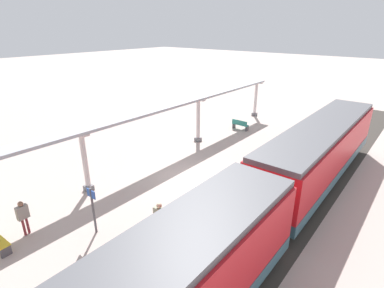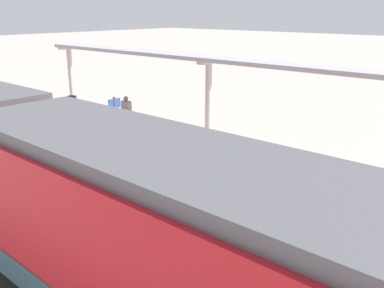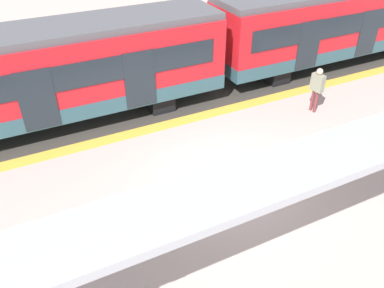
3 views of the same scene
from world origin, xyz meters
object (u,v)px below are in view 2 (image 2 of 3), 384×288
at_px(bench_near_end, 109,118).
at_px(passenger_waiting_near_edge, 86,148).
at_px(passenger_by_the_benches, 126,110).
at_px(canopy_pillar_third, 208,102).
at_px(platform_info_sign, 115,119).
at_px(canopy_pillar_fourth, 71,77).
at_px(trash_bin, 73,105).

height_order(bench_near_end, passenger_waiting_near_edge, passenger_waiting_near_edge).
bearing_deg(bench_near_end, passenger_by_the_benches, -86.76).
bearing_deg(canopy_pillar_third, platform_info_sign, 151.72).
bearing_deg(passenger_by_the_benches, canopy_pillar_third, -72.56).
bearing_deg(canopy_pillar_fourth, passenger_waiting_near_edge, -121.48).
bearing_deg(passenger_waiting_near_edge, platform_info_sign, 31.65).
bearing_deg(canopy_pillar_third, passenger_by_the_benches, 107.44).
relative_size(canopy_pillar_fourth, passenger_waiting_near_edge, 1.96).
bearing_deg(canopy_pillar_fourth, bench_near_end, -104.53).
distance_m(canopy_pillar_fourth, bench_near_end, 5.23).
distance_m(canopy_pillar_fourth, trash_bin, 2.00).
bearing_deg(trash_bin, passenger_by_the_benches, -93.75).
bearing_deg(passenger_waiting_near_edge, trash_bin, 59.00).
bearing_deg(passenger_by_the_benches, passenger_waiting_near_edge, -143.28).
relative_size(platform_info_sign, passenger_waiting_near_edge, 1.27).
height_order(platform_info_sign, passenger_waiting_near_edge, platform_info_sign).
relative_size(canopy_pillar_third, canopy_pillar_fourth, 1.00).
relative_size(bench_near_end, passenger_waiting_near_edge, 0.88).
bearing_deg(bench_near_end, canopy_pillar_fourth, 75.47).
bearing_deg(bench_near_end, canopy_pillar_third, -75.87).
bearing_deg(passenger_by_the_benches, trash_bin, 86.25).
xyz_separation_m(bench_near_end, passenger_by_the_benches, (0.07, -1.22, 0.58)).
distance_m(canopy_pillar_third, passenger_waiting_near_edge, 5.94).
distance_m(platform_info_sign, passenger_by_the_benches, 2.99).
relative_size(canopy_pillar_fourth, platform_info_sign, 1.55).
relative_size(trash_bin, passenger_waiting_near_edge, 0.56).
bearing_deg(canopy_pillar_third, bench_near_end, 104.13).
xyz_separation_m(canopy_pillar_third, trash_bin, (-0.88, 8.66, -1.24)).
bearing_deg(passenger_by_the_benches, bench_near_end, 93.24).
relative_size(canopy_pillar_third, passenger_waiting_near_edge, 1.96).
xyz_separation_m(canopy_pillar_fourth, passenger_by_the_benches, (-1.20, -6.12, -0.71)).
bearing_deg(canopy_pillar_fourth, platform_info_sign, -112.92).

